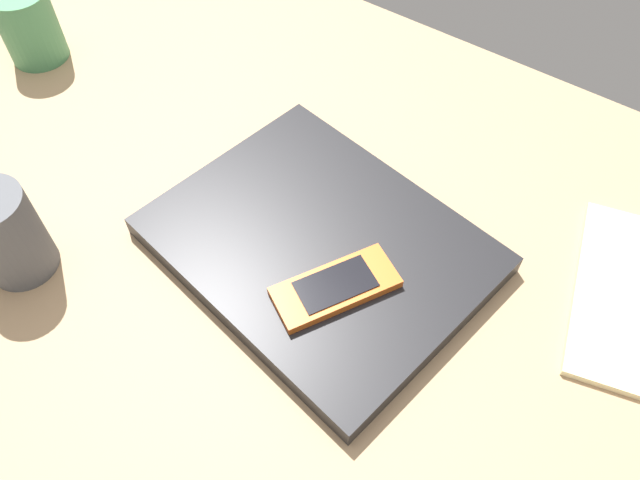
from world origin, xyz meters
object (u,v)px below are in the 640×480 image
at_px(cell_phone_on_laptop, 335,287).
at_px(coffee_mug, 28,26).
at_px(laptop_closed, 320,245).
at_px(pen_cup, 6,235).

xyz_separation_m(cell_phone_on_laptop, coffee_mug, (0.54, -0.08, 0.02)).
distance_m(laptop_closed, pen_cup, 0.30).
height_order(pen_cup, coffee_mug, pen_cup).
bearing_deg(cell_phone_on_laptop, pen_cup, 27.65).
distance_m(laptop_closed, coffee_mug, 0.49).
bearing_deg(laptop_closed, cell_phone_on_laptop, 148.41).
bearing_deg(cell_phone_on_laptop, laptop_closed, -40.77).
xyz_separation_m(pen_cup, coffee_mug, (0.26, -0.23, -0.00)).
distance_m(cell_phone_on_laptop, pen_cup, 0.31).
xyz_separation_m(laptop_closed, coffee_mug, (0.49, -0.04, 0.03)).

